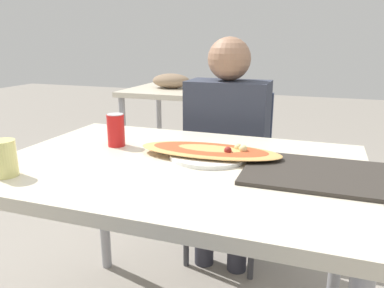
{
  "coord_description": "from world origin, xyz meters",
  "views": [
    {
      "loc": [
        0.44,
        -1.11,
        1.15
      ],
      "look_at": [
        0.04,
        0.03,
        0.81
      ],
      "focal_mm": 35.0,
      "sensor_mm": 36.0,
      "label": 1
    }
  ],
  "objects_px": {
    "person_seated": "(227,137)",
    "drink_glass": "(4,158)",
    "dining_table": "(178,183)",
    "pizza_main": "(210,152)",
    "soda_can": "(116,130)",
    "chair_far_seated": "(231,166)"
  },
  "relations": [
    {
      "from": "person_seated",
      "to": "drink_glass",
      "type": "height_order",
      "value": "person_seated"
    },
    {
      "from": "dining_table",
      "to": "drink_glass",
      "type": "xyz_separation_m",
      "value": [
        -0.44,
        -0.29,
        0.13
      ]
    },
    {
      "from": "pizza_main",
      "to": "drink_glass",
      "type": "distance_m",
      "value": 0.65
    },
    {
      "from": "person_seated",
      "to": "soda_can",
      "type": "relative_size",
      "value": 9.31
    },
    {
      "from": "person_seated",
      "to": "pizza_main",
      "type": "distance_m",
      "value": 0.57
    },
    {
      "from": "pizza_main",
      "to": "soda_can",
      "type": "relative_size",
      "value": 4.06
    },
    {
      "from": "drink_glass",
      "to": "pizza_main",
      "type": "bearing_deg",
      "value": 35.9
    },
    {
      "from": "soda_can",
      "to": "drink_glass",
      "type": "bearing_deg",
      "value": -109.83
    },
    {
      "from": "person_seated",
      "to": "pizza_main",
      "type": "height_order",
      "value": "person_seated"
    },
    {
      "from": "person_seated",
      "to": "soda_can",
      "type": "height_order",
      "value": "person_seated"
    },
    {
      "from": "chair_far_seated",
      "to": "soda_can",
      "type": "bearing_deg",
      "value": 64.89
    },
    {
      "from": "chair_far_seated",
      "to": "person_seated",
      "type": "distance_m",
      "value": 0.22
    },
    {
      "from": "person_seated",
      "to": "chair_far_seated",
      "type": "bearing_deg",
      "value": -90.0
    },
    {
      "from": "dining_table",
      "to": "soda_can",
      "type": "height_order",
      "value": "soda_can"
    },
    {
      "from": "dining_table",
      "to": "pizza_main",
      "type": "height_order",
      "value": "pizza_main"
    },
    {
      "from": "person_seated",
      "to": "drink_glass",
      "type": "bearing_deg",
      "value": 64.39
    },
    {
      "from": "dining_table",
      "to": "chair_far_seated",
      "type": "relative_size",
      "value": 1.38
    },
    {
      "from": "soda_can",
      "to": "dining_table",
      "type": "bearing_deg",
      "value": -19.94
    },
    {
      "from": "chair_far_seated",
      "to": "person_seated",
      "type": "height_order",
      "value": "person_seated"
    },
    {
      "from": "pizza_main",
      "to": "person_seated",
      "type": "bearing_deg",
      "value": 98.09
    },
    {
      "from": "chair_far_seated",
      "to": "soda_can",
      "type": "height_order",
      "value": "chair_far_seated"
    },
    {
      "from": "person_seated",
      "to": "soda_can",
      "type": "xyz_separation_m",
      "value": [
        -0.3,
        -0.53,
        0.13
      ]
    }
  ]
}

